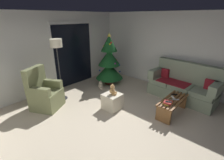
# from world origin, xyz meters

# --- Properties ---
(ground_plane) EXTENTS (7.00, 7.00, 0.00)m
(ground_plane) POSITION_xyz_m (0.00, 0.00, 0.00)
(ground_plane) COLOR beige
(wall_back) EXTENTS (5.72, 0.12, 2.50)m
(wall_back) POSITION_xyz_m (0.00, 3.06, 1.25)
(wall_back) COLOR silver
(wall_back) RESTS_ON ground
(wall_right) EXTENTS (0.12, 6.00, 2.50)m
(wall_right) POSITION_xyz_m (2.86, 0.00, 1.25)
(wall_right) COLOR silver
(wall_right) RESTS_ON ground
(patio_door_frame) EXTENTS (1.60, 0.02, 2.20)m
(patio_door_frame) POSITION_xyz_m (0.90, 2.99, 1.10)
(patio_door_frame) COLOR silver
(patio_door_frame) RESTS_ON ground
(patio_door_glass) EXTENTS (1.50, 0.02, 2.10)m
(patio_door_glass) POSITION_xyz_m (0.90, 2.97, 1.05)
(patio_door_glass) COLOR black
(patio_door_glass) RESTS_ON ground
(couch) EXTENTS (0.92, 1.99, 1.08)m
(couch) POSITION_xyz_m (2.32, -0.43, 0.40)
(couch) COLOR gray
(couch) RESTS_ON ground
(coffee_table) EXTENTS (1.10, 0.40, 0.41)m
(coffee_table) POSITION_xyz_m (1.27, -0.57, 0.27)
(coffee_table) COLOR brown
(coffee_table) RESTS_ON ground
(remote_silver) EXTENTS (0.13, 0.15, 0.02)m
(remote_silver) POSITION_xyz_m (1.28, -0.64, 0.42)
(remote_silver) COLOR #ADADB2
(remote_silver) RESTS_ON coffee_table
(remote_black) EXTENTS (0.15, 0.14, 0.02)m
(remote_black) POSITION_xyz_m (1.54, -0.49, 0.42)
(remote_black) COLOR black
(remote_black) RESTS_ON coffee_table
(remote_white) EXTENTS (0.14, 0.14, 0.02)m
(remote_white) POSITION_xyz_m (1.34, -0.54, 0.42)
(remote_white) COLOR silver
(remote_white) RESTS_ON coffee_table
(book_stack) EXTENTS (0.22, 0.20, 0.07)m
(book_stack) POSITION_xyz_m (0.95, -0.57, 0.45)
(book_stack) COLOR #B79333
(book_stack) RESTS_ON coffee_table
(cell_phone) EXTENTS (0.13, 0.16, 0.01)m
(cell_phone) POSITION_xyz_m (0.93, -0.59, 0.49)
(cell_phone) COLOR black
(cell_phone) RESTS_ON book_stack
(christmas_tree) EXTENTS (0.99, 0.99, 1.83)m
(christmas_tree) POSITION_xyz_m (1.70, 2.00, 0.82)
(christmas_tree) COLOR #4C1E19
(christmas_tree) RESTS_ON ground
(armchair) EXTENTS (0.93, 0.93, 1.13)m
(armchair) POSITION_xyz_m (-0.72, 2.13, 0.40)
(armchair) COLOR olive
(armchair) RESTS_ON ground
(floor_lamp) EXTENTS (0.32, 0.32, 1.78)m
(floor_lamp) POSITION_xyz_m (-0.15, 2.23, 1.51)
(floor_lamp) COLOR #2D2D30
(floor_lamp) RESTS_ON ground
(ottoman) EXTENTS (0.44, 0.44, 0.43)m
(ottoman) POSITION_xyz_m (0.44, 0.73, 0.21)
(ottoman) COLOR beige
(ottoman) RESTS_ON ground
(teddy_bear_honey) EXTENTS (0.21, 0.22, 0.29)m
(teddy_bear_honey) POSITION_xyz_m (0.45, 0.72, 0.55)
(teddy_bear_honey) COLOR tan
(teddy_bear_honey) RESTS_ON ottoman
(teddy_bear_cream_by_tree) EXTENTS (0.21, 0.21, 0.29)m
(teddy_bear_cream_by_tree) POSITION_xyz_m (1.14, 1.88, 0.12)
(teddy_bear_cream_by_tree) COLOR beige
(teddy_bear_cream_by_tree) RESTS_ON ground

